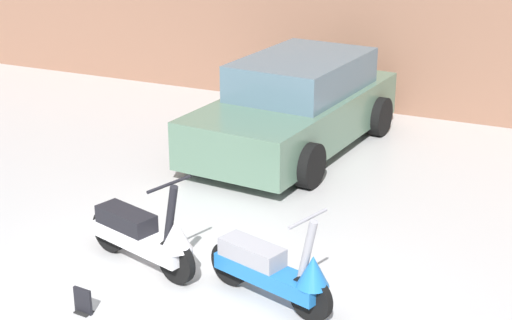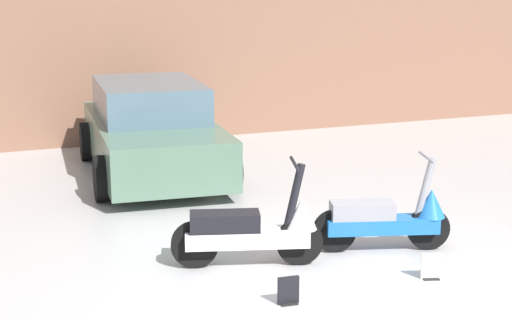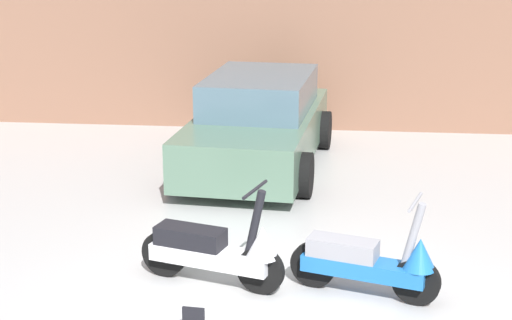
{
  "view_description": "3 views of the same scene",
  "coord_description": "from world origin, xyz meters",
  "px_view_note": "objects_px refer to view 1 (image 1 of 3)",
  "views": [
    {
      "loc": [
        3.45,
        -5.48,
        3.99
      ],
      "look_at": [
        -0.23,
        2.45,
        0.72
      ],
      "focal_mm": 55.0,
      "sensor_mm": 36.0,
      "label": 1
    },
    {
      "loc": [
        -3.48,
        -6.35,
        2.89
      ],
      "look_at": [
        -0.04,
        2.42,
        0.69
      ],
      "focal_mm": 55.0,
      "sensor_mm": 36.0,
      "label": 2
    },
    {
      "loc": [
        0.4,
        -6.42,
        3.45
      ],
      "look_at": [
        -0.48,
        2.26,
        0.88
      ],
      "focal_mm": 55.0,
      "sensor_mm": 36.0,
      "label": 3
    }
  ],
  "objects_px": {
    "scooter_front_left": "(145,235)",
    "car_rear_left": "(296,106)",
    "placard_near_left_scooter": "(83,302)",
    "scooter_front_right": "(274,269)"
  },
  "relations": [
    {
      "from": "scooter_front_right",
      "to": "car_rear_left",
      "type": "xyz_separation_m",
      "value": [
        -1.52,
        4.3,
        0.28
      ]
    },
    {
      "from": "scooter_front_left",
      "to": "car_rear_left",
      "type": "xyz_separation_m",
      "value": [
        -0.01,
        4.21,
        0.27
      ]
    },
    {
      "from": "scooter_front_right",
      "to": "car_rear_left",
      "type": "relative_size",
      "value": 0.35
    },
    {
      "from": "scooter_front_right",
      "to": "placard_near_left_scooter",
      "type": "bearing_deg",
      "value": -132.83
    },
    {
      "from": "scooter_front_left",
      "to": "car_rear_left",
      "type": "height_order",
      "value": "car_rear_left"
    },
    {
      "from": "scooter_front_left",
      "to": "placard_near_left_scooter",
      "type": "distance_m",
      "value": 1.06
    },
    {
      "from": "car_rear_left",
      "to": "scooter_front_left",
      "type": "bearing_deg",
      "value": 5.09
    },
    {
      "from": "scooter_front_right",
      "to": "placard_near_left_scooter",
      "type": "relative_size",
      "value": 5.6
    },
    {
      "from": "scooter_front_left",
      "to": "placard_near_left_scooter",
      "type": "bearing_deg",
      "value": -76.79
    },
    {
      "from": "scooter_front_left",
      "to": "placard_near_left_scooter",
      "type": "xyz_separation_m",
      "value": [
        -0.06,
        -1.02,
        -0.27
      ]
    }
  ]
}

